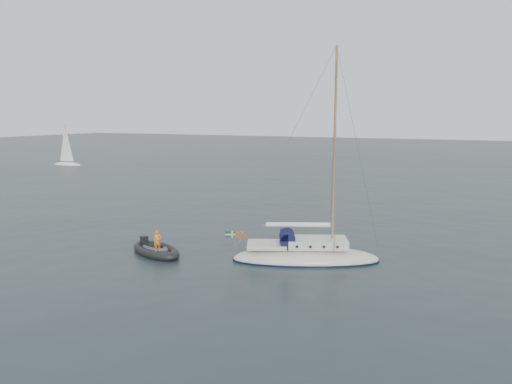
% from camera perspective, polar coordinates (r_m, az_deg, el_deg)
% --- Properties ---
extents(ground, '(300.00, 300.00, 0.00)m').
position_cam_1_polar(ground, '(28.07, 2.68, -8.10)').
color(ground, black).
rests_on(ground, ground).
extents(sailboat, '(8.66, 2.60, 12.33)m').
position_cam_1_polar(sailboat, '(28.25, 5.74, -6.06)').
color(sailboat, beige).
rests_on(sailboat, ground).
extents(dinghy, '(2.52, 1.14, 0.36)m').
position_cam_1_polar(dinghy, '(31.08, -11.53, -6.29)').
color(dinghy, '#525257').
rests_on(dinghy, ground).
extents(rib, '(4.20, 1.91, 1.50)m').
position_cam_1_polar(rib, '(30.31, -11.38, -6.50)').
color(rib, black).
rests_on(rib, ground).
extents(distant_yacht_a, '(5.32, 2.84, 7.05)m').
position_cam_1_polar(distant_yacht_a, '(86.96, -20.88, 4.88)').
color(distant_yacht_a, white).
rests_on(distant_yacht_a, ground).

